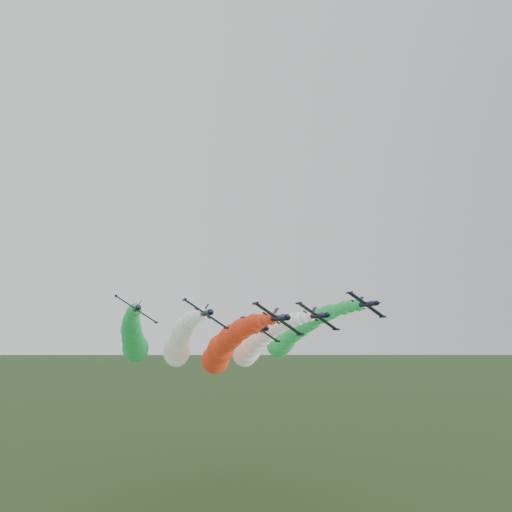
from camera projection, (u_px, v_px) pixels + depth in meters
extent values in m
cylinder|color=black|center=(278.00, 318.00, 73.48)|extent=(1.31, 7.78, 1.31)
cone|color=black|center=(289.00, 317.00, 69.16)|extent=(1.19, 1.56, 1.19)
cone|color=black|center=(269.00, 319.00, 77.47)|extent=(1.19, 0.78, 1.19)
ellipsoid|color=black|center=(283.00, 316.00, 71.95)|extent=(0.88, 1.62, 0.82)
cube|color=black|center=(278.00, 319.00, 73.28)|extent=(7.04, 1.64, 4.57)
cylinder|color=black|center=(255.00, 303.00, 72.60)|extent=(0.53, 2.25, 0.53)
cylinder|color=black|center=(300.00, 334.00, 73.96)|extent=(0.53, 2.25, 0.53)
cube|color=black|center=(274.00, 313.00, 76.86)|extent=(1.18, 1.30, 1.74)
cube|color=black|center=(271.00, 318.00, 76.61)|extent=(2.81, 0.95, 1.85)
sphere|color=red|center=(271.00, 319.00, 76.33)|extent=(1.94, 1.94, 1.94)
sphere|color=red|center=(265.00, 320.00, 79.23)|extent=(2.02, 2.02, 2.02)
sphere|color=red|center=(259.00, 321.00, 82.12)|extent=(2.43, 2.43, 2.43)
sphere|color=red|center=(254.00, 323.00, 85.01)|extent=(3.19, 3.19, 3.19)
sphere|color=red|center=(250.00, 325.00, 87.90)|extent=(3.22, 3.22, 3.22)
sphere|color=red|center=(245.00, 327.00, 90.79)|extent=(3.19, 3.19, 3.19)
sphere|color=red|center=(242.00, 329.00, 93.68)|extent=(4.09, 4.09, 4.09)
sphere|color=red|center=(238.00, 331.00, 96.57)|extent=(4.02, 4.02, 4.02)
sphere|color=red|center=(235.00, 334.00, 99.47)|extent=(4.03, 4.03, 4.03)
sphere|color=red|center=(232.00, 336.00, 102.36)|extent=(4.85, 4.85, 4.85)
sphere|color=red|center=(229.00, 338.00, 105.26)|extent=(4.88, 4.88, 4.88)
sphere|color=red|center=(227.00, 341.00, 108.16)|extent=(4.84, 4.84, 4.84)
sphere|color=red|center=(225.00, 343.00, 111.07)|extent=(4.59, 4.59, 4.59)
sphere|color=red|center=(223.00, 345.00, 113.97)|extent=(4.75, 4.75, 4.75)
sphere|color=red|center=(221.00, 348.00, 116.88)|extent=(6.40, 6.40, 6.40)
sphere|color=red|center=(220.00, 350.00, 119.80)|extent=(6.30, 6.30, 6.30)
sphere|color=red|center=(219.00, 353.00, 122.71)|extent=(5.79, 5.79, 5.79)
sphere|color=red|center=(217.00, 355.00, 125.63)|extent=(6.07, 6.07, 6.07)
sphere|color=red|center=(216.00, 357.00, 128.56)|extent=(6.62, 6.62, 6.62)
sphere|color=red|center=(215.00, 360.00, 131.48)|extent=(7.41, 7.41, 7.41)
cylinder|color=black|center=(206.00, 313.00, 80.89)|extent=(1.31, 7.78, 1.31)
cone|color=black|center=(212.00, 312.00, 76.58)|extent=(1.19, 1.56, 1.19)
cone|color=black|center=(201.00, 314.00, 84.89)|extent=(1.19, 0.78, 1.19)
ellipsoid|color=black|center=(209.00, 311.00, 79.36)|extent=(0.88, 1.62, 0.82)
cube|color=black|center=(206.00, 314.00, 80.69)|extent=(7.04, 1.64, 4.57)
cylinder|color=black|center=(184.00, 299.00, 80.01)|extent=(0.53, 2.25, 0.53)
cylinder|color=black|center=(226.00, 328.00, 81.37)|extent=(0.53, 2.25, 0.53)
cube|color=black|center=(205.00, 309.00, 84.28)|extent=(1.18, 1.30, 1.74)
cube|color=black|center=(202.00, 313.00, 84.03)|extent=(2.81, 0.95, 1.85)
sphere|color=white|center=(202.00, 314.00, 83.75)|extent=(1.84, 1.84, 1.84)
sphere|color=white|center=(199.00, 315.00, 86.64)|extent=(2.34, 2.34, 2.34)
sphere|color=white|center=(196.00, 317.00, 89.53)|extent=(2.40, 2.40, 2.40)
sphere|color=white|center=(193.00, 318.00, 92.42)|extent=(2.90, 2.90, 2.90)
sphere|color=white|center=(190.00, 320.00, 95.31)|extent=(3.30, 3.30, 3.30)
sphere|color=white|center=(188.00, 322.00, 98.20)|extent=(3.06, 3.06, 3.06)
sphere|color=white|center=(186.00, 324.00, 101.09)|extent=(3.75, 3.75, 3.75)
sphere|color=white|center=(185.00, 327.00, 103.98)|extent=(3.76, 3.76, 3.76)
sphere|color=white|center=(183.00, 329.00, 106.88)|extent=(4.29, 4.29, 4.29)
sphere|color=white|center=(182.00, 331.00, 109.77)|extent=(4.56, 4.56, 4.56)
sphere|color=white|center=(181.00, 333.00, 112.67)|extent=(4.29, 4.29, 4.29)
sphere|color=white|center=(180.00, 336.00, 115.57)|extent=(5.07, 5.07, 5.07)
sphere|color=white|center=(179.00, 338.00, 118.48)|extent=(4.66, 4.66, 4.66)
sphere|color=white|center=(178.00, 340.00, 121.39)|extent=(4.72, 4.72, 4.72)
sphere|color=white|center=(178.00, 343.00, 124.30)|extent=(5.91, 5.91, 5.91)
sphere|color=white|center=(177.00, 345.00, 127.21)|extent=(6.22, 6.22, 6.22)
sphere|color=white|center=(177.00, 348.00, 130.13)|extent=(6.66, 6.66, 6.66)
sphere|color=white|center=(177.00, 350.00, 133.05)|extent=(5.84, 5.84, 5.84)
sphere|color=white|center=(177.00, 352.00, 135.97)|extent=(7.33, 7.33, 7.33)
sphere|color=white|center=(177.00, 355.00, 138.90)|extent=(6.72, 6.72, 6.72)
cylinder|color=black|center=(318.00, 316.00, 86.79)|extent=(1.31, 7.78, 1.31)
cone|color=black|center=(329.00, 315.00, 82.48)|extent=(1.19, 1.56, 1.19)
cone|color=black|center=(308.00, 317.00, 90.79)|extent=(1.19, 0.78, 1.19)
ellipsoid|color=black|center=(323.00, 314.00, 85.26)|extent=(0.88, 1.62, 0.82)
cube|color=black|center=(318.00, 316.00, 86.59)|extent=(7.04, 1.64, 4.57)
cylinder|color=black|center=(299.00, 303.00, 85.91)|extent=(0.53, 2.25, 0.53)
cylinder|color=black|center=(336.00, 329.00, 87.27)|extent=(0.53, 2.25, 0.53)
cube|color=black|center=(313.00, 312.00, 90.18)|extent=(1.18, 1.30, 1.74)
cube|color=black|center=(310.00, 316.00, 89.93)|extent=(2.81, 0.95, 1.85)
sphere|color=white|center=(311.00, 316.00, 89.65)|extent=(1.85, 1.85, 1.85)
sphere|color=white|center=(304.00, 317.00, 92.54)|extent=(2.15, 2.15, 2.15)
sphere|color=white|center=(298.00, 319.00, 95.43)|extent=(2.64, 2.64, 2.64)
sphere|color=white|center=(292.00, 320.00, 98.32)|extent=(2.83, 2.83, 2.83)
sphere|color=white|center=(287.00, 322.00, 101.21)|extent=(3.17, 3.17, 3.17)
sphere|color=white|center=(283.00, 324.00, 104.10)|extent=(3.27, 3.27, 3.27)
sphere|color=white|center=(278.00, 326.00, 106.99)|extent=(3.75, 3.75, 3.75)
sphere|color=white|center=(274.00, 328.00, 109.88)|extent=(3.48, 3.48, 3.48)
sphere|color=white|center=(270.00, 330.00, 112.78)|extent=(4.03, 4.03, 4.03)
sphere|color=white|center=(267.00, 332.00, 115.67)|extent=(4.72, 4.72, 4.72)
sphere|color=white|center=(264.00, 334.00, 118.57)|extent=(4.01, 4.01, 4.01)
sphere|color=white|center=(261.00, 337.00, 121.47)|extent=(5.23, 5.23, 5.23)
sphere|color=white|center=(258.00, 339.00, 124.38)|extent=(4.66, 4.66, 4.66)
sphere|color=white|center=(256.00, 341.00, 127.29)|extent=(5.64, 5.64, 5.64)
sphere|color=white|center=(253.00, 343.00, 130.20)|extent=(5.36, 5.36, 5.36)
sphere|color=white|center=(251.00, 345.00, 133.11)|extent=(5.96, 5.96, 5.96)
sphere|color=white|center=(250.00, 348.00, 136.03)|extent=(5.64, 5.64, 5.64)
sphere|color=white|center=(248.00, 350.00, 138.95)|extent=(7.25, 7.25, 7.25)
sphere|color=white|center=(246.00, 352.00, 141.87)|extent=(6.82, 6.82, 6.82)
sphere|color=white|center=(245.00, 354.00, 144.80)|extent=(7.04, 7.04, 7.04)
cylinder|color=black|center=(137.00, 309.00, 86.62)|extent=(1.31, 7.78, 1.31)
cone|color=black|center=(139.00, 307.00, 82.30)|extent=(1.19, 1.56, 1.19)
cone|color=black|center=(135.00, 310.00, 90.61)|extent=(1.19, 0.78, 1.19)
ellipsoid|color=black|center=(138.00, 307.00, 85.09)|extent=(0.88, 1.62, 0.82)
cube|color=black|center=(136.00, 309.00, 86.42)|extent=(7.04, 1.64, 4.57)
cylinder|color=black|center=(116.00, 296.00, 85.74)|extent=(0.53, 2.25, 0.53)
cylinder|color=black|center=(156.00, 322.00, 87.09)|extent=(0.53, 2.25, 0.53)
cube|color=black|center=(138.00, 305.00, 90.00)|extent=(1.18, 1.30, 1.74)
cube|color=black|center=(136.00, 309.00, 89.75)|extent=(2.81, 0.95, 1.85)
sphere|color=green|center=(135.00, 310.00, 89.47)|extent=(2.31, 2.31, 2.31)
sphere|color=green|center=(134.00, 311.00, 92.36)|extent=(2.28, 2.28, 2.28)
sphere|color=green|center=(133.00, 312.00, 95.26)|extent=(2.75, 2.75, 2.75)
sphere|color=green|center=(133.00, 314.00, 98.15)|extent=(2.40, 2.40, 2.40)
sphere|color=green|center=(132.00, 316.00, 101.03)|extent=(2.71, 2.71, 2.71)
sphere|color=green|center=(132.00, 318.00, 103.92)|extent=(3.38, 3.38, 3.38)
sphere|color=green|center=(131.00, 320.00, 106.81)|extent=(3.69, 3.69, 3.69)
sphere|color=green|center=(131.00, 322.00, 109.71)|extent=(3.92, 3.92, 3.92)
sphere|color=green|center=(131.00, 325.00, 112.60)|extent=(3.95, 3.95, 3.95)
sphere|color=green|center=(131.00, 327.00, 115.50)|extent=(4.07, 4.07, 4.07)
sphere|color=green|center=(131.00, 329.00, 118.40)|extent=(5.01, 5.01, 5.01)
sphere|color=green|center=(132.00, 332.00, 121.30)|extent=(4.34, 4.34, 4.34)
sphere|color=green|center=(132.00, 334.00, 124.20)|extent=(5.09, 5.09, 5.09)
sphere|color=green|center=(132.00, 336.00, 127.11)|extent=(5.10, 5.10, 5.10)
sphere|color=green|center=(133.00, 339.00, 130.02)|extent=(5.78, 5.78, 5.78)
sphere|color=green|center=(133.00, 341.00, 132.93)|extent=(5.72, 5.72, 5.72)
sphere|color=green|center=(134.00, 343.00, 135.85)|extent=(5.70, 5.70, 5.70)
sphere|color=green|center=(135.00, 346.00, 138.77)|extent=(6.73, 6.73, 6.73)
sphere|color=green|center=(135.00, 348.00, 141.69)|extent=(7.44, 7.44, 7.44)
sphere|color=green|center=(136.00, 350.00, 144.62)|extent=(6.95, 6.95, 6.95)
cylinder|color=black|center=(366.00, 304.00, 94.94)|extent=(1.31, 7.78, 1.31)
cone|color=black|center=(379.00, 303.00, 90.62)|extent=(1.19, 1.56, 1.19)
cone|color=black|center=(355.00, 305.00, 98.93)|extent=(1.19, 0.78, 1.19)
ellipsoid|color=black|center=(372.00, 302.00, 93.41)|extent=(0.88, 1.62, 0.82)
cube|color=black|center=(366.00, 305.00, 94.74)|extent=(7.04, 1.64, 4.57)
cylinder|color=black|center=(349.00, 293.00, 94.06)|extent=(0.53, 2.25, 0.53)
cylinder|color=black|center=(383.00, 317.00, 95.42)|extent=(0.53, 2.25, 0.53)
cube|color=black|center=(360.00, 301.00, 98.32)|extent=(1.18, 1.30, 1.74)
cube|color=black|center=(358.00, 305.00, 98.07)|extent=(2.81, 0.95, 1.85)
sphere|color=green|center=(358.00, 305.00, 97.79)|extent=(2.40, 2.40, 2.40)
sphere|color=green|center=(351.00, 306.00, 100.69)|extent=(2.53, 2.53, 2.53)
sphere|color=green|center=(344.00, 308.00, 103.58)|extent=(2.83, 2.83, 2.83)
sphere|color=green|center=(338.00, 310.00, 106.47)|extent=(2.63, 2.63, 2.63)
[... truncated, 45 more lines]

